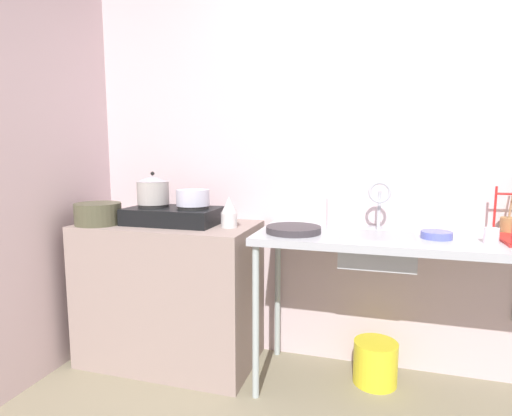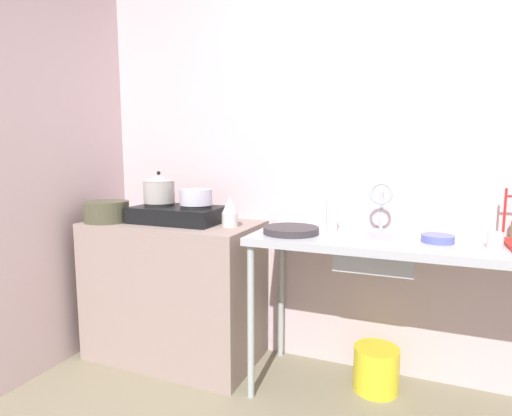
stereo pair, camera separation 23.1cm
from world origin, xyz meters
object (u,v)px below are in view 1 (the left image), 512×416
at_px(cup_by_rack, 491,236).
at_px(pot_on_left_burner, 153,190).
at_px(percolator, 229,213).
at_px(frying_pan, 293,230).
at_px(pot_beside_stove, 98,214).
at_px(utensil_jar, 509,225).
at_px(stove, 173,215).
at_px(faucet, 380,197).
at_px(pot_on_right_burner, 193,198).
at_px(sink_basin, 377,250).
at_px(bottle_by_sink, 332,213).
at_px(small_bowl_on_drainboard, 436,235).
at_px(bucket_on_floor, 375,362).

bearing_deg(cup_by_rack, pot_on_left_burner, 177.95).
bearing_deg(percolator, frying_pan, -8.61).
relative_size(pot_beside_stove, utensil_jar, 1.15).
xyz_separation_m(stove, pot_beside_stove, (-0.42, -0.15, 0.01)).
height_order(pot_on_left_burner, faucet, pot_on_left_burner).
height_order(stove, percolator, percolator).
relative_size(pot_on_right_burner, sink_basin, 0.52).
xyz_separation_m(pot_on_left_burner, faucet, (1.32, 0.12, -0.02)).
height_order(pot_on_right_burner, bottle_by_sink, bottle_by_sink).
bearing_deg(utensil_jar, stove, -173.16).
relative_size(pot_on_right_burner, percolator, 1.11).
bearing_deg(stove, sink_basin, -0.99).
relative_size(pot_beside_stove, faucet, 0.98).
bearing_deg(bottle_by_sink, small_bowl_on_drainboard, -8.12).
distance_m(pot_on_right_burner, small_bowl_on_drainboard, 1.35).
height_order(frying_pan, bucket_on_floor, frying_pan).
bearing_deg(bottle_by_sink, faucet, 13.95).
height_order(pot_on_right_burner, faucet, faucet).
bearing_deg(pot_on_left_burner, frying_pan, -4.75).
distance_m(faucet, bucket_on_floor, 0.94).
xyz_separation_m(stove, bottle_by_sink, (0.94, 0.06, 0.04)).
bearing_deg(percolator, pot_beside_stove, -170.56).
distance_m(sink_basin, bottle_by_sink, 0.31).
bearing_deg(bucket_on_floor, pot_beside_stove, -172.23).
relative_size(pot_on_left_burner, cup_by_rack, 2.67).
distance_m(pot_on_right_burner, pot_beside_stove, 0.58).
bearing_deg(frying_pan, utensil_jar, 15.06).
distance_m(faucet, bottle_by_sink, 0.27).
distance_m(pot_on_left_burner, faucet, 1.33).
bearing_deg(frying_pan, bucket_on_floor, 18.44).
relative_size(cup_by_rack, utensil_jar, 0.32).
distance_m(pot_beside_stove, bottle_by_sink, 1.38).
height_order(pot_on_right_burner, utensil_jar, utensil_jar).
bearing_deg(pot_on_left_burner, sink_basin, -0.89).
distance_m(small_bowl_on_drainboard, bucket_on_floor, 0.82).
height_order(faucet, frying_pan, faucet).
bearing_deg(small_bowl_on_drainboard, stove, 179.37).
distance_m(sink_basin, small_bowl_on_drainboard, 0.30).
bearing_deg(percolator, sink_basin, -0.41).
bearing_deg(pot_beside_stove, bucket_on_floor, 7.77).
relative_size(cup_by_rack, small_bowl_on_drainboard, 0.49).
bearing_deg(pot_on_right_burner, bottle_by_sink, 4.18).
height_order(cup_by_rack, small_bowl_on_drainboard, cup_by_rack).
bearing_deg(pot_on_left_burner, faucet, 5.23).
height_order(pot_beside_stove, faucet, faucet).
xyz_separation_m(cup_by_rack, utensil_jar, (0.15, 0.29, 0.01)).
bearing_deg(stove, faucet, 5.81).
bearing_deg(pot_beside_stove, percolator, 9.44).
xyz_separation_m(stove, percolator, (0.36, -0.01, 0.03)).
relative_size(pot_on_left_burner, small_bowl_on_drainboard, 1.32).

